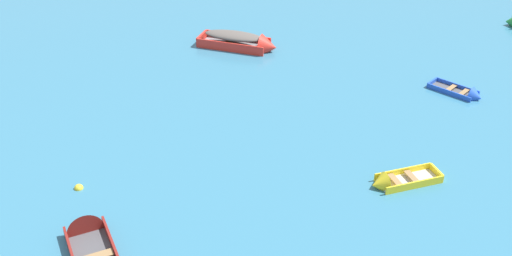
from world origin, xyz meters
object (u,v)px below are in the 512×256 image
object	(u,v)px
rowboat_maroon_midfield_right	(88,236)
rowboat_red_back_row_center	(245,42)
rowboat_yellow_cluster_inner	(392,182)
rowboat_blue_back_row_left	(467,94)
mooring_buoy_near_foreground	(79,188)

from	to	relation	value
rowboat_maroon_midfield_right	rowboat_red_back_row_center	bearing A→B (deg)	64.40
rowboat_yellow_cluster_inner	rowboat_blue_back_row_left	bearing A→B (deg)	46.86
rowboat_blue_back_row_left	mooring_buoy_near_foreground	distance (m)	18.82
mooring_buoy_near_foreground	rowboat_blue_back_row_left	bearing A→B (deg)	15.44
rowboat_blue_back_row_left	rowboat_yellow_cluster_inner	bearing A→B (deg)	-133.14
rowboat_red_back_row_center	rowboat_yellow_cluster_inner	world-z (taller)	rowboat_red_back_row_center
mooring_buoy_near_foreground	rowboat_yellow_cluster_inner	bearing A→B (deg)	-7.14
rowboat_yellow_cluster_inner	rowboat_blue_back_row_left	world-z (taller)	rowboat_yellow_cluster_inner
rowboat_maroon_midfield_right	rowboat_yellow_cluster_inner	xyz separation A→B (m)	(11.38, 1.58, -0.03)
rowboat_maroon_midfield_right	rowboat_yellow_cluster_inner	bearing A→B (deg)	7.90
rowboat_maroon_midfield_right	rowboat_blue_back_row_left	xyz separation A→B (m)	(17.49, 8.10, -0.06)
rowboat_yellow_cluster_inner	mooring_buoy_near_foreground	bearing A→B (deg)	172.86
rowboat_yellow_cluster_inner	mooring_buoy_near_foreground	xyz separation A→B (m)	(-12.03, 1.51, -0.15)
rowboat_red_back_row_center	rowboat_maroon_midfield_right	xyz separation A→B (m)	(-7.41, -15.47, -0.23)
rowboat_blue_back_row_left	mooring_buoy_near_foreground	bearing A→B (deg)	-164.56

